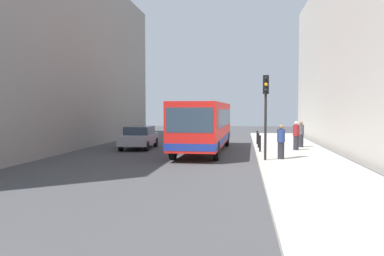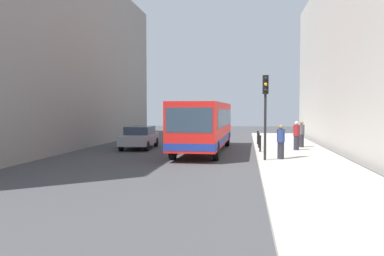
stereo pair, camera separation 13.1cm
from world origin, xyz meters
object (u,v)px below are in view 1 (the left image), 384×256
(pedestrian_mid_sidewalk, at_px, (296,136))
(pedestrian_far_sidewalk, at_px, (301,134))
(traffic_light, at_px, (266,101))
(bollard_near, at_px, (260,143))
(car_beside_bus, at_px, (139,137))
(bollard_mid, at_px, (258,140))
(bus, at_px, (204,124))
(pedestrian_near_signal, at_px, (281,142))
(bollard_far, at_px, (257,137))

(pedestrian_mid_sidewalk, distance_m, pedestrian_far_sidewalk, 1.98)
(traffic_light, bearing_deg, bollard_near, 91.52)
(pedestrian_mid_sidewalk, bearing_deg, car_beside_bus, -97.82)
(bollard_mid, bearing_deg, car_beside_bus, -178.50)
(bollard_near, relative_size, bollard_mid, 1.00)
(bus, distance_m, pedestrian_far_sidewalk, 6.54)
(pedestrian_near_signal, relative_size, pedestrian_far_sidewalk, 1.01)
(bollard_mid, xyz_separation_m, pedestrian_near_signal, (0.90, -5.69, 0.38))
(pedestrian_near_signal, bearing_deg, pedestrian_mid_sidewalk, 112.23)
(bollard_far, distance_m, pedestrian_near_signal, 8.20)
(bollard_near, height_order, bollard_mid, same)
(car_beside_bus, height_order, bollard_far, car_beside_bus)
(pedestrian_near_signal, bearing_deg, car_beside_bus, -173.72)
(car_beside_bus, height_order, pedestrian_far_sidewalk, pedestrian_far_sidewalk)
(pedestrian_mid_sidewalk, height_order, pedestrian_far_sidewalk, pedestrian_mid_sidewalk)
(bus, height_order, car_beside_bus, bus)
(car_beside_bus, xyz_separation_m, pedestrian_mid_sidewalk, (10.03, -1.00, 0.24))
(bus, bearing_deg, bollard_near, 166.08)
(traffic_light, distance_m, bollard_mid, 6.67)
(bollard_mid, relative_size, pedestrian_mid_sidewalk, 0.54)
(pedestrian_mid_sidewalk, relative_size, pedestrian_far_sidewalk, 1.03)
(pedestrian_mid_sidewalk, bearing_deg, bollard_near, -62.52)
(bus, distance_m, bollard_mid, 3.85)
(bus, xyz_separation_m, car_beside_bus, (-4.47, 1.33, -0.94))
(bus, xyz_separation_m, bollard_far, (3.35, 3.99, -1.10))
(bollard_mid, height_order, pedestrian_near_signal, pedestrian_near_signal)
(bus, bearing_deg, bollard_far, -128.61)
(bollard_near, bearing_deg, pedestrian_mid_sidewalk, 29.61)
(bus, xyz_separation_m, pedestrian_far_sidewalk, (6.10, 2.22, -0.73))
(traffic_light, bearing_deg, car_beside_bus, 142.79)
(car_beside_bus, height_order, bollard_near, car_beside_bus)
(pedestrian_mid_sidewalk, bearing_deg, bollard_far, -151.14)
(pedestrian_far_sidewalk, bearing_deg, pedestrian_mid_sidewalk, -47.52)
(car_beside_bus, xyz_separation_m, pedestrian_far_sidewalk, (10.58, 0.90, 0.21))
(bollard_near, relative_size, bollard_far, 1.00)
(traffic_light, xyz_separation_m, bollard_near, (-0.10, 3.77, -2.38))
(bollard_far, relative_size, pedestrian_far_sidewalk, 0.56)
(car_beside_bus, bearing_deg, bollard_mid, 179.40)
(bollard_mid, distance_m, bollard_far, 2.45)
(pedestrian_far_sidewalk, bearing_deg, traffic_light, -52.24)
(bollard_mid, height_order, bollard_far, same)
(bollard_mid, bearing_deg, pedestrian_mid_sidewalk, -28.73)
(bollard_near, xyz_separation_m, pedestrian_mid_sidewalk, (2.20, 1.25, 0.40))
(traffic_light, distance_m, pedestrian_mid_sidewalk, 5.79)
(traffic_light, height_order, bollard_near, traffic_light)
(bollard_mid, bearing_deg, pedestrian_near_signal, -81.05)
(pedestrian_mid_sidewalk, bearing_deg, pedestrian_near_signal, -18.33)
(car_beside_bus, xyz_separation_m, traffic_light, (7.93, -6.02, 2.22))
(bollard_mid, relative_size, pedestrian_near_signal, 0.56)
(bollard_far, bearing_deg, car_beside_bus, -161.23)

